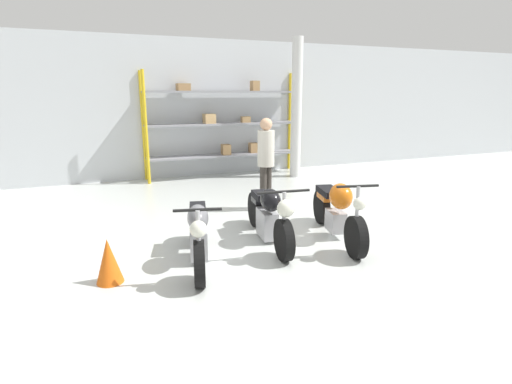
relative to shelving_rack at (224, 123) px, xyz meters
The scene contains 9 objects.
ground_plane 5.39m from the shelving_rack, 100.80° to the right, with size 30.00×30.00×0.00m, color silver.
back_wall 1.11m from the shelving_rack, 159.47° to the left, with size 30.00×0.08×3.60m.
shelving_rack is the anchor object (origin of this frame).
support_pillar 1.95m from the shelving_rack, 25.63° to the right, with size 0.28×0.28×3.60m.
motorcycle_grey 5.90m from the shelving_rack, 111.01° to the right, with size 0.71×1.96×0.94m.
motorcycle_black 5.26m from the shelving_rack, 100.23° to the right, with size 0.73×2.10×0.96m.
motorcycle_orange 5.42m from the shelving_rack, 88.67° to the right, with size 0.76×2.10×1.02m.
person_browsing 3.47m from the shelving_rack, 94.38° to the right, with size 0.44×0.44×1.76m.
traffic_cone 6.58m from the shelving_rack, 119.86° to the right, with size 0.32×0.32×0.55m.
Camera 1 is at (-2.26, -5.24, 2.21)m, focal length 28.00 mm.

